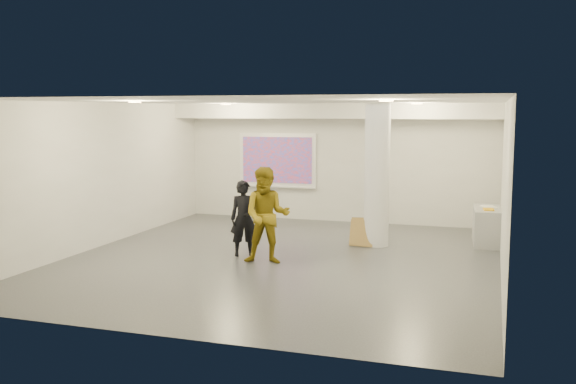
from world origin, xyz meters
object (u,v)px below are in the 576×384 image
(credenza, at_px, (487,226))
(projection_screen, at_px, (277,161))
(man, at_px, (267,216))
(column, at_px, (377,175))
(woman, at_px, (244,218))

(credenza, bearing_deg, projection_screen, 157.97)
(credenza, height_order, man, man)
(column, relative_size, woman, 2.03)
(projection_screen, xyz_separation_m, credenza, (5.32, -1.76, -1.14))
(woman, distance_m, man, 0.82)
(credenza, distance_m, man, 4.98)
(column, xyz_separation_m, projection_screen, (-3.10, 2.65, 0.03))
(credenza, bearing_deg, man, -145.06)
(projection_screen, relative_size, man, 1.17)
(column, height_order, woman, column)
(column, xyz_separation_m, credenza, (2.22, 0.89, -1.11))
(projection_screen, bearing_deg, credenza, -18.35)
(credenza, height_order, woman, woman)
(man, bearing_deg, column, 39.69)
(projection_screen, xyz_separation_m, man, (1.45, -4.86, -0.63))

